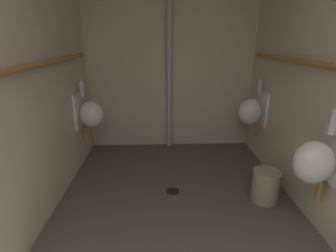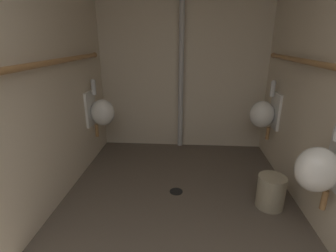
{
  "view_description": "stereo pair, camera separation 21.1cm",
  "coord_description": "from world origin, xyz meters",
  "px_view_note": "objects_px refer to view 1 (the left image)",
  "views": [
    {
      "loc": [
        -0.16,
        0.26,
        1.55
      ],
      "look_at": [
        -0.09,
        2.26,
        0.86
      ],
      "focal_mm": 27.14,
      "sensor_mm": 36.0,
      "label": 1
    },
    {
      "loc": [
        0.05,
        0.26,
        1.55
      ],
      "look_at": [
        -0.09,
        2.26,
        0.86
      ],
      "focal_mm": 27.14,
      "sensor_mm": 36.0,
      "label": 2
    }
  ],
  "objects_px": {
    "urinal_left_mid": "(90,114)",
    "urinal_right_mid": "(316,161)",
    "floor_drain": "(173,191)",
    "waste_bin": "(265,186)",
    "standpipe_back_wall": "(169,60)",
    "urinal_right_far": "(252,111)"
  },
  "relations": [
    {
      "from": "urinal_left_mid",
      "to": "urinal_right_mid",
      "type": "height_order",
      "value": "same"
    },
    {
      "from": "floor_drain",
      "to": "waste_bin",
      "type": "height_order",
      "value": "waste_bin"
    },
    {
      "from": "urinal_left_mid",
      "to": "standpipe_back_wall",
      "type": "distance_m",
      "value": 1.27
    },
    {
      "from": "waste_bin",
      "to": "urinal_left_mid",
      "type": "bearing_deg",
      "value": 154.8
    },
    {
      "from": "urinal_left_mid",
      "to": "standpipe_back_wall",
      "type": "height_order",
      "value": "standpipe_back_wall"
    },
    {
      "from": "standpipe_back_wall",
      "to": "floor_drain",
      "type": "relative_size",
      "value": 17.79
    },
    {
      "from": "urinal_right_mid",
      "to": "urinal_right_far",
      "type": "xyz_separation_m",
      "value": [
        0.0,
        1.41,
        0.0
      ]
    },
    {
      "from": "urinal_left_mid",
      "to": "urinal_right_far",
      "type": "bearing_deg",
      "value": 1.57
    },
    {
      "from": "waste_bin",
      "to": "urinal_right_mid",
      "type": "bearing_deg",
      "value": -72.85
    },
    {
      "from": "urinal_left_mid",
      "to": "standpipe_back_wall",
      "type": "bearing_deg",
      "value": 25.79
    },
    {
      "from": "urinal_right_far",
      "to": "waste_bin",
      "type": "bearing_deg",
      "value": -98.43
    },
    {
      "from": "urinal_right_mid",
      "to": "urinal_right_far",
      "type": "height_order",
      "value": "same"
    },
    {
      "from": "waste_bin",
      "to": "floor_drain",
      "type": "bearing_deg",
      "value": 168.78
    },
    {
      "from": "urinal_right_mid",
      "to": "urinal_right_far",
      "type": "relative_size",
      "value": 1.0
    },
    {
      "from": "floor_drain",
      "to": "waste_bin",
      "type": "distance_m",
      "value": 0.94
    },
    {
      "from": "urinal_right_far",
      "to": "floor_drain",
      "type": "distance_m",
      "value": 1.47
    },
    {
      "from": "standpipe_back_wall",
      "to": "waste_bin",
      "type": "distance_m",
      "value": 1.99
    },
    {
      "from": "waste_bin",
      "to": "urinal_right_far",
      "type": "bearing_deg",
      "value": 81.57
    },
    {
      "from": "urinal_left_mid",
      "to": "standpipe_back_wall",
      "type": "xyz_separation_m",
      "value": [
        1.0,
        0.49,
        0.6
      ]
    },
    {
      "from": "urinal_left_mid",
      "to": "urinal_right_far",
      "type": "height_order",
      "value": "same"
    },
    {
      "from": "urinal_right_mid",
      "to": "standpipe_back_wall",
      "type": "relative_size",
      "value": 0.3
    },
    {
      "from": "standpipe_back_wall",
      "to": "waste_bin",
      "type": "relative_size",
      "value": 7.7
    }
  ]
}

